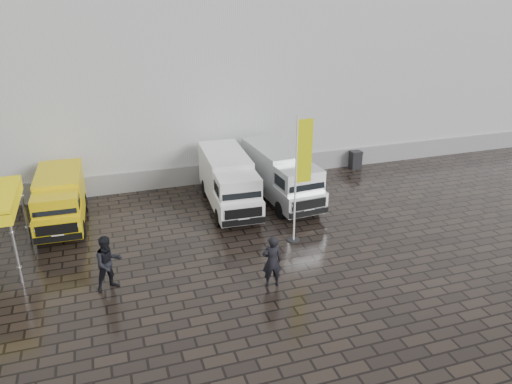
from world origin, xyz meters
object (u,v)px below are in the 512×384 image
(van_white, at_px, (229,183))
(person_front, at_px, (272,261))
(wheelie_bin, at_px, (356,160))
(van_silver, at_px, (281,176))
(flagpole, at_px, (300,172))
(van_yellow, at_px, (60,201))
(person_tent, at_px, (108,263))

(van_white, bearing_deg, person_front, -89.84)
(wheelie_bin, relative_size, person_front, 0.53)
(van_white, height_order, van_silver, van_silver)
(flagpole, bearing_deg, person_front, -127.58)
(van_yellow, height_order, flagpole, flagpole)
(van_yellow, relative_size, van_silver, 0.84)
(van_yellow, distance_m, person_front, 9.81)
(wheelie_bin, distance_m, person_front, 12.56)
(van_yellow, distance_m, flagpole, 10.07)
(van_white, relative_size, wheelie_bin, 5.60)
(van_white, bearing_deg, van_silver, 2.92)
(van_silver, distance_m, flagpole, 4.30)
(van_white, relative_size, person_tent, 2.83)
(van_white, bearing_deg, person_tent, -134.13)
(van_silver, bearing_deg, person_tent, -151.49)
(van_yellow, height_order, van_white, van_white)
(van_yellow, bearing_deg, wheelie_bin, 10.96)
(van_yellow, xyz_separation_m, person_tent, (1.64, -5.55, -0.10))
(van_yellow, distance_m, person_tent, 5.79)
(van_silver, bearing_deg, flagpole, -104.87)
(van_white, xyz_separation_m, flagpole, (1.77, -3.89, 1.68))
(van_white, bearing_deg, flagpole, -62.64)
(van_white, distance_m, person_tent, 7.51)
(van_white, distance_m, flagpole, 4.60)
(van_yellow, xyz_separation_m, person_front, (6.82, -7.05, -0.15))
(flagpole, height_order, person_front, flagpole)
(person_front, bearing_deg, flagpole, -120.66)
(van_yellow, distance_m, wheelie_bin, 15.30)
(van_white, bearing_deg, van_yellow, 179.39)
(flagpole, relative_size, wheelie_bin, 5.24)
(van_white, xyz_separation_m, person_tent, (-5.49, -5.11, -0.22))
(flagpole, bearing_deg, person_tent, -170.47)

